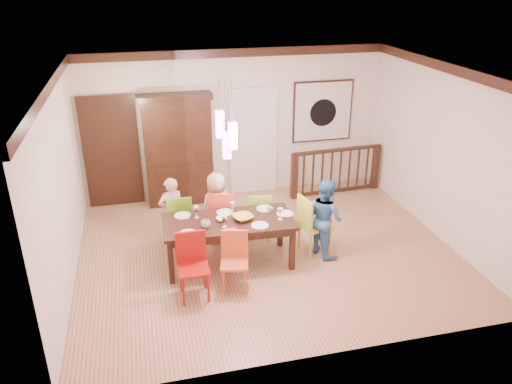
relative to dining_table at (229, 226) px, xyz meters
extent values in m
plane|color=#946547|center=(0.67, 0.21, -0.66)|extent=(6.00, 6.00, 0.00)
plane|color=white|center=(0.67, 0.21, 2.24)|extent=(6.00, 6.00, 0.00)
plane|color=beige|center=(0.67, 2.71, 0.79)|extent=(6.00, 0.00, 6.00)
plane|color=beige|center=(-2.33, 0.21, 0.79)|extent=(0.00, 5.00, 5.00)
plane|color=beige|center=(3.67, 0.21, 0.79)|extent=(0.00, 5.00, 5.00)
cube|color=black|center=(-1.73, 2.66, 0.39)|extent=(1.04, 0.07, 2.24)
cube|color=silver|center=(1.02, 2.67, 0.39)|extent=(0.97, 0.05, 2.22)
cube|color=black|center=(2.47, 2.68, 0.94)|extent=(1.25, 0.04, 1.25)
cube|color=silver|center=(2.47, 2.65, 0.94)|extent=(1.18, 0.02, 1.18)
cylinder|color=black|center=(2.47, 2.64, 0.92)|extent=(0.56, 0.01, 0.56)
cube|color=#F549BD|center=(-0.08, 0.05, 1.59)|extent=(0.11, 0.11, 0.38)
cylinder|color=black|center=(-0.08, 0.05, 2.01)|extent=(0.01, 0.01, 0.46)
cube|color=#F549BD|center=(0.08, -0.05, 1.44)|extent=(0.11, 0.11, 0.38)
cylinder|color=black|center=(0.08, -0.05, 1.93)|extent=(0.01, 0.01, 0.61)
cube|color=#F549BD|center=(0.00, 0.00, 1.29)|extent=(0.11, 0.11, 0.38)
cylinder|color=black|center=(0.00, 0.00, 1.86)|extent=(0.01, 0.01, 0.76)
cube|color=black|center=(0.00, 0.00, 0.06)|extent=(2.01, 0.96, 0.05)
cube|color=black|center=(-0.91, 0.37, -0.31)|extent=(0.08, 0.08, 0.70)
cube|color=black|center=(0.91, 0.37, -0.31)|extent=(0.08, 0.08, 0.70)
cube|color=black|center=(-0.91, -0.37, -0.31)|extent=(0.08, 0.08, 0.70)
cube|color=black|center=(0.91, -0.37, -0.31)|extent=(0.08, 0.08, 0.70)
cube|color=black|center=(0.00, 0.39, -0.01)|extent=(1.78, 0.10, 0.10)
cube|color=black|center=(0.00, -0.39, -0.01)|extent=(1.78, 0.10, 0.10)
cube|color=#75BB21|center=(-0.68, 0.82, -0.22)|extent=(0.42, 0.42, 0.04)
cube|color=#75BB21|center=(-0.68, 0.82, 0.02)|extent=(0.41, 0.05, 0.45)
cylinder|color=#75BB21|center=(-0.85, 0.66, -0.45)|extent=(0.04, 0.04, 0.43)
cylinder|color=#75BB21|center=(-0.52, 0.66, -0.45)|extent=(0.04, 0.04, 0.43)
cylinder|color=#75BB21|center=(-0.85, 0.99, -0.45)|extent=(0.04, 0.04, 0.43)
cylinder|color=#75BB21|center=(-0.52, 0.99, -0.45)|extent=(0.04, 0.04, 0.43)
cube|color=#ED3C2A|center=(0.02, 0.72, -0.19)|extent=(0.52, 0.52, 0.04)
cube|color=#ED3C2A|center=(0.02, 0.72, 0.06)|extent=(0.43, 0.14, 0.48)
cylinder|color=#ED3C2A|center=(-0.16, 0.54, -0.43)|extent=(0.04, 0.04, 0.46)
cylinder|color=#ED3C2A|center=(0.20, 0.54, -0.43)|extent=(0.04, 0.04, 0.46)
cylinder|color=#ED3C2A|center=(-0.16, 0.89, -0.43)|extent=(0.04, 0.04, 0.46)
cylinder|color=#ED3C2A|center=(0.20, 0.89, -0.43)|extent=(0.04, 0.04, 0.46)
cube|color=#95D23B|center=(0.65, 0.70, -0.24)|extent=(0.43, 0.43, 0.04)
cube|color=#95D23B|center=(0.65, 0.70, -0.01)|extent=(0.39, 0.08, 0.43)
cylinder|color=#95D23B|center=(0.49, 0.54, -0.46)|extent=(0.03, 0.03, 0.41)
cylinder|color=#95D23B|center=(0.80, 0.54, -0.46)|extent=(0.03, 0.03, 0.41)
cylinder|color=#95D23B|center=(0.49, 0.85, -0.46)|extent=(0.03, 0.03, 0.41)
cylinder|color=#95D23B|center=(0.80, 0.85, -0.46)|extent=(0.03, 0.03, 0.41)
cube|color=#9A0F0B|center=(-0.64, -0.76, -0.20)|extent=(0.43, 0.43, 0.04)
cube|color=#9A0F0B|center=(-0.64, -0.76, 0.05)|extent=(0.43, 0.04, 0.47)
cylinder|color=#9A0F0B|center=(-0.81, -0.93, -0.44)|extent=(0.04, 0.04, 0.45)
cylinder|color=#9A0F0B|center=(-0.47, -0.93, -0.44)|extent=(0.04, 0.04, 0.45)
cylinder|color=#9A0F0B|center=(-0.81, -0.59, -0.44)|extent=(0.04, 0.04, 0.45)
cylinder|color=#9A0F0B|center=(-0.47, -0.59, -0.44)|extent=(0.04, 0.04, 0.45)
cube|color=#D55028|center=(-0.05, -0.69, -0.25)|extent=(0.46, 0.46, 0.04)
cube|color=#D55028|center=(-0.05, -0.69, -0.02)|extent=(0.39, 0.12, 0.42)
cylinder|color=#D55028|center=(-0.21, -0.85, -0.46)|extent=(0.03, 0.03, 0.41)
cylinder|color=#D55028|center=(0.10, -0.85, -0.46)|extent=(0.03, 0.03, 0.41)
cylinder|color=#D55028|center=(-0.21, -0.54, -0.46)|extent=(0.03, 0.03, 0.41)
cylinder|color=#D55028|center=(0.10, -0.54, -0.46)|extent=(0.03, 0.03, 0.41)
cube|color=#BBD036|center=(1.41, 0.03, -0.18)|extent=(0.52, 0.52, 0.04)
cube|color=#BBD036|center=(1.41, 0.03, 0.08)|extent=(0.13, 0.45, 0.49)
cylinder|color=#BBD036|center=(1.23, -0.15, -0.43)|extent=(0.04, 0.04, 0.47)
cylinder|color=#BBD036|center=(1.59, -0.15, -0.43)|extent=(0.04, 0.04, 0.47)
cylinder|color=#BBD036|center=(1.23, 0.21, -0.43)|extent=(0.04, 0.04, 0.47)
cylinder|color=#BBD036|center=(1.59, 0.21, -0.43)|extent=(0.04, 0.04, 0.47)
cube|color=black|center=(-0.50, 2.49, -0.25)|extent=(1.27, 0.44, 0.82)
cube|color=black|center=(-0.50, 2.51, 0.79)|extent=(1.27, 0.40, 1.27)
cube|color=black|center=(-0.50, 2.70, 0.79)|extent=(1.09, 0.02, 1.09)
cube|color=black|center=(-0.50, 2.51, 1.44)|extent=(1.36, 0.44, 0.10)
cube|color=black|center=(1.72, 2.16, -0.20)|extent=(0.13, 0.13, 0.92)
cube|color=black|center=(3.53, 2.16, -0.20)|extent=(0.13, 0.13, 0.92)
cube|color=black|center=(2.62, 2.16, 0.27)|extent=(1.93, 0.20, 0.06)
cube|color=black|center=(2.62, 2.16, -0.61)|extent=(1.81, 0.17, 0.05)
imported|color=beige|center=(-0.80, 0.80, -0.06)|extent=(0.50, 0.39, 1.20)
imported|color=beige|center=(-0.04, 0.84, -0.07)|extent=(0.67, 0.53, 1.19)
imported|color=#3F73B0|center=(1.55, -0.06, -0.02)|extent=(0.63, 0.73, 1.29)
imported|color=gold|center=(0.22, -0.03, 0.13)|extent=(0.37, 0.37, 0.07)
imported|color=white|center=(-0.10, 0.02, 0.12)|extent=(0.23, 0.23, 0.05)
imported|color=silver|center=(-0.37, -0.14, 0.14)|extent=(0.18, 0.18, 0.11)
imported|color=silver|center=(0.68, 0.15, 0.13)|extent=(0.11, 0.11, 0.08)
cylinder|color=white|center=(-0.66, 0.32, 0.10)|extent=(0.26, 0.26, 0.01)
cylinder|color=white|center=(-0.01, 0.27, 0.10)|extent=(0.26, 0.26, 0.01)
cylinder|color=white|center=(0.63, 0.26, 0.10)|extent=(0.26, 0.26, 0.01)
cylinder|color=white|center=(-0.65, -0.28, 0.10)|extent=(0.26, 0.26, 0.01)
cylinder|color=white|center=(0.42, -0.28, 0.10)|extent=(0.26, 0.26, 0.01)
cylinder|color=white|center=(0.90, 0.00, 0.10)|extent=(0.26, 0.26, 0.01)
cube|color=#D83359|center=(-0.03, -0.34, 0.10)|extent=(0.18, 0.14, 0.01)
camera|label=1|loc=(-1.17, -6.64, 3.57)|focal=35.00mm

